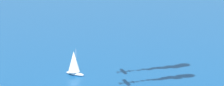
% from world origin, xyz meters
% --- Properties ---
extents(sailboat_far_stbd, '(5.75, 9.88, 12.50)m').
position_xyz_m(sailboat_far_stbd, '(33.01, 43.68, 5.70)').
color(sailboat_far_stbd, white).
rests_on(sailboat_far_stbd, ground_plane).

